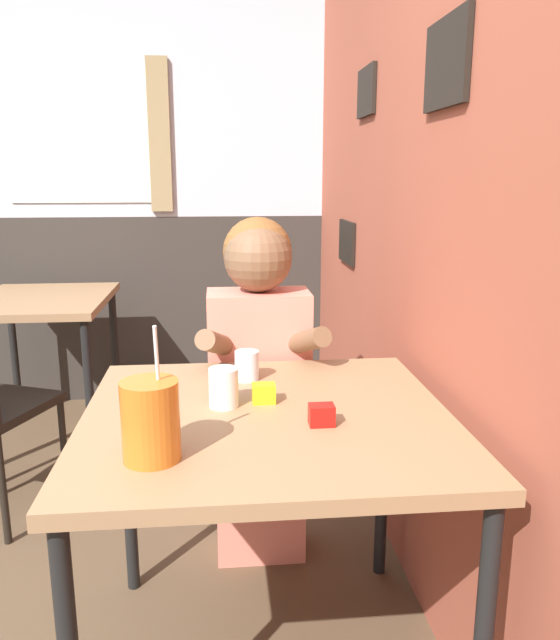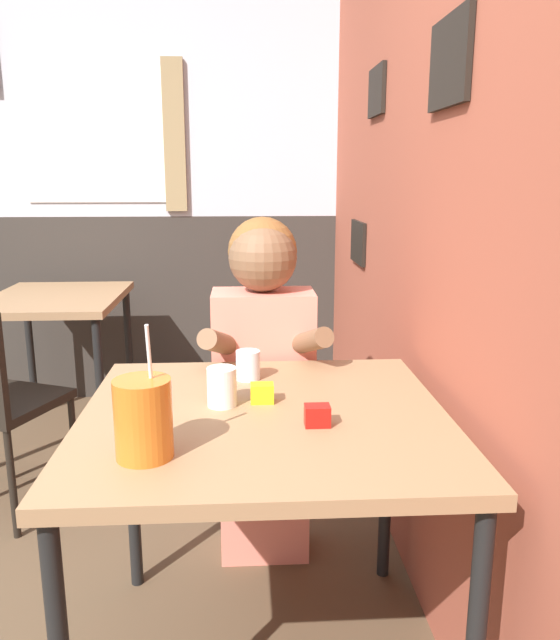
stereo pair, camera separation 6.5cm
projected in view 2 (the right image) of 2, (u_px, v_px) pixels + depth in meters
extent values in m
cube|color=#9E4C38|center=(397.00, 171.00, 2.33)|extent=(0.06, 4.66, 2.70)
cube|color=black|center=(377.00, 91.00, 2.48)|extent=(0.02, 0.26, 0.19)
cube|color=black|center=(450.00, 61.00, 1.61)|extent=(0.02, 0.30, 0.23)
cube|color=black|center=(358.00, 242.00, 2.92)|extent=(0.02, 0.30, 0.19)
cube|color=silver|center=(135.00, 71.00, 3.46)|extent=(5.27, 0.06, 1.60)
cube|color=#332D28|center=(147.00, 308.00, 3.77)|extent=(5.27, 0.06, 1.10)
cube|color=white|center=(94.00, 136.00, 3.49)|extent=(0.78, 0.01, 0.74)
cube|color=#937F56|center=(174.00, 136.00, 3.51)|extent=(0.12, 0.02, 0.84)
cube|color=#93704C|center=(264.00, 419.00, 1.56)|extent=(0.91, 0.88, 0.04)
cylinder|color=black|center=(132.00, 485.00, 2.01)|extent=(0.04, 0.04, 0.72)
cylinder|color=black|center=(386.00, 477.00, 2.06)|extent=(0.04, 0.04, 0.72)
cube|color=#93704C|center=(56.00, 299.00, 3.08)|extent=(0.63, 0.80, 0.04)
cylinder|color=black|center=(101.00, 395.00, 2.83)|extent=(0.04, 0.04, 0.72)
cylinder|color=black|center=(31.00, 353.00, 3.50)|extent=(0.04, 0.04, 0.72)
cylinder|color=black|center=(129.00, 351.00, 3.53)|extent=(0.04, 0.04, 0.72)
cube|color=black|center=(3.00, 403.00, 2.48)|extent=(0.52, 0.52, 0.04)
cylinder|color=black|center=(6.00, 434.00, 2.76)|extent=(0.03, 0.03, 0.43)
cylinder|color=black|center=(74.00, 446.00, 2.64)|extent=(0.03, 0.03, 0.43)
cylinder|color=black|center=(12.00, 484.00, 2.31)|extent=(0.03, 0.03, 0.43)
cube|color=#EA7F6B|center=(264.00, 491.00, 2.23)|extent=(0.31, 0.20, 0.47)
cube|color=#EA7F6B|center=(263.00, 362.00, 2.12)|extent=(0.34, 0.20, 0.49)
sphere|color=brown|center=(263.00, 252.00, 2.06)|extent=(0.23, 0.23, 0.23)
sphere|color=brown|center=(263.00, 258.00, 2.04)|extent=(0.22, 0.22, 0.22)
cylinder|color=brown|center=(221.00, 343.00, 1.95)|extent=(0.14, 0.27, 0.15)
cylinder|color=brown|center=(308.00, 342.00, 1.97)|extent=(0.14, 0.27, 0.15)
cylinder|color=#C6661E|center=(143.00, 419.00, 1.29)|extent=(0.12, 0.12, 0.17)
cylinder|color=white|center=(149.00, 356.00, 1.26)|extent=(0.01, 0.04, 0.14)
cylinder|color=silver|center=(248.00, 365.00, 1.80)|extent=(0.07, 0.07, 0.09)
cylinder|color=silver|center=(222.00, 387.00, 1.59)|extent=(0.08, 0.08, 0.10)
cube|color=#B7140F|center=(317.00, 416.00, 1.47)|extent=(0.06, 0.04, 0.05)
cube|color=yellow|center=(262.00, 393.00, 1.62)|extent=(0.06, 0.04, 0.05)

